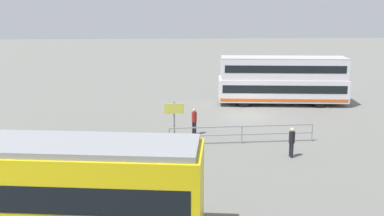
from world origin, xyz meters
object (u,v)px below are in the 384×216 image
object	(u,v)px
pedestrian_near_railing	(194,120)
pedestrian_crossing	(292,140)
double_decker_bus	(282,80)
info_sign	(174,113)

from	to	relation	value
pedestrian_near_railing	pedestrian_crossing	world-z (taller)	pedestrian_near_railing
pedestrian_near_railing	double_decker_bus	bearing A→B (deg)	-133.25
double_decker_bus	pedestrian_near_railing	distance (m)	11.37
pedestrian_near_railing	pedestrian_crossing	bearing A→B (deg)	137.54
double_decker_bus	pedestrian_near_railing	xyz separation A→B (m)	(7.76, 8.25, -1.03)
pedestrian_crossing	info_sign	distance (m)	7.14
double_decker_bus	pedestrian_crossing	distance (m)	13.11
info_sign	pedestrian_near_railing	bearing A→B (deg)	-140.84
double_decker_bus	pedestrian_crossing	bearing A→B (deg)	77.47
double_decker_bus	info_sign	size ratio (longest dim) A/B	4.48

